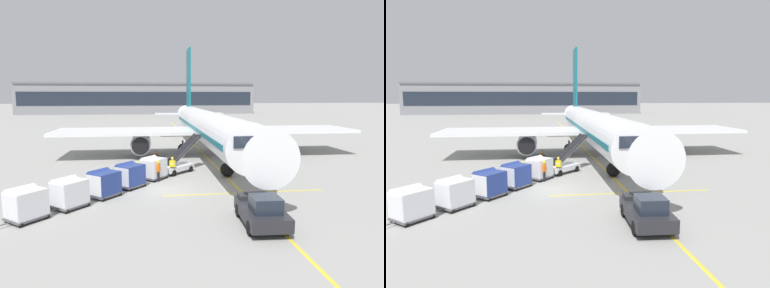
# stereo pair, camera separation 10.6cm
# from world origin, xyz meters

# --- Properties ---
(ground_plane) EXTENTS (600.00, 600.00, 0.00)m
(ground_plane) POSITION_xyz_m (0.00, 0.00, 0.00)
(ground_plane) COLOR gray
(parked_airplane) EXTENTS (35.23, 44.92, 14.82)m
(parked_airplane) POSITION_xyz_m (5.93, 15.25, 3.39)
(parked_airplane) COLOR white
(parked_airplane) RESTS_ON ground
(belt_loader) EXTENTS (4.55, 4.47, 3.38)m
(belt_loader) POSITION_xyz_m (1.63, 6.01, 0.92)
(belt_loader) COLOR silver
(belt_loader) RESTS_ON ground
(baggage_cart_lead) EXTENTS (2.51, 2.60, 1.91)m
(baggage_cart_lead) POSITION_xyz_m (-0.67, 3.66, 1.00)
(baggage_cart_lead) COLOR #515156
(baggage_cart_lead) RESTS_ON ground
(baggage_cart_second) EXTENTS (2.51, 2.60, 1.91)m
(baggage_cart_second) POSITION_xyz_m (-2.51, 1.21, 1.00)
(baggage_cart_second) COLOR #515156
(baggage_cart_second) RESTS_ON ground
(baggage_cart_third) EXTENTS (2.51, 2.60, 1.91)m
(baggage_cart_third) POSITION_xyz_m (-4.21, -1.06, 1.00)
(baggage_cart_third) COLOR #515156
(baggage_cart_third) RESTS_ON ground
(baggage_cart_fourth) EXTENTS (2.51, 2.60, 1.91)m
(baggage_cart_fourth) POSITION_xyz_m (-6.09, -3.20, 1.00)
(baggage_cart_fourth) COLOR #515156
(baggage_cart_fourth) RESTS_ON ground
(baggage_cart_fifth) EXTENTS (2.51, 2.60, 1.91)m
(baggage_cart_fifth) POSITION_xyz_m (-8.04, -5.15, 1.00)
(baggage_cart_fifth) COLOR #515156
(baggage_cart_fifth) RESTS_ON ground
(pushback_tug) EXTENTS (2.34, 4.51, 1.83)m
(pushback_tug) POSITION_xyz_m (4.90, -7.69, 0.83)
(pushback_tug) COLOR #232328
(pushback_tug) RESTS_ON ground
(ground_crew_by_loader) EXTENTS (0.34, 0.55, 1.74)m
(ground_crew_by_loader) POSITION_xyz_m (-0.25, 2.83, 1.00)
(ground_crew_by_loader) COLOR black
(ground_crew_by_loader) RESTS_ON ground
(ground_crew_by_carts) EXTENTS (0.57, 0.25, 1.74)m
(ground_crew_by_carts) POSITION_xyz_m (-1.95, 2.69, 1.00)
(ground_crew_by_carts) COLOR black
(ground_crew_by_carts) RESTS_ON ground
(ground_crew_marshaller) EXTENTS (0.57, 0.29, 1.74)m
(ground_crew_marshaller) POSITION_xyz_m (1.02, 4.47, 1.00)
(ground_crew_marshaller) COLOR #333847
(ground_crew_marshaller) RESTS_ON ground
(safety_cone_engine_keepout) EXTENTS (0.60, 0.60, 0.69)m
(safety_cone_engine_keepout) POSITION_xyz_m (-0.38, 11.25, 0.33)
(safety_cone_engine_keepout) COLOR black
(safety_cone_engine_keepout) RESTS_ON ground
(safety_cone_wingtip) EXTENTS (0.61, 0.61, 0.69)m
(safety_cone_wingtip) POSITION_xyz_m (-0.07, 15.19, 0.34)
(safety_cone_wingtip) COLOR black
(safety_cone_wingtip) RESTS_ON ground
(apron_guidance_line_lead_in) EXTENTS (0.20, 110.00, 0.01)m
(apron_guidance_line_lead_in) POSITION_xyz_m (5.68, 14.39, 0.00)
(apron_guidance_line_lead_in) COLOR yellow
(apron_guidance_line_lead_in) RESTS_ON ground
(apron_guidance_line_stop_bar) EXTENTS (12.00, 0.20, 0.01)m
(apron_guidance_line_stop_bar) POSITION_xyz_m (5.92, -1.42, 0.00)
(apron_guidance_line_stop_bar) COLOR yellow
(apron_guidance_line_stop_bar) RESTS_ON ground
(terminal_building) EXTENTS (90.38, 16.24, 12.07)m
(terminal_building) POSITION_xyz_m (-3.60, 115.59, 5.98)
(terminal_building) COLOR gray
(terminal_building) RESTS_ON ground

